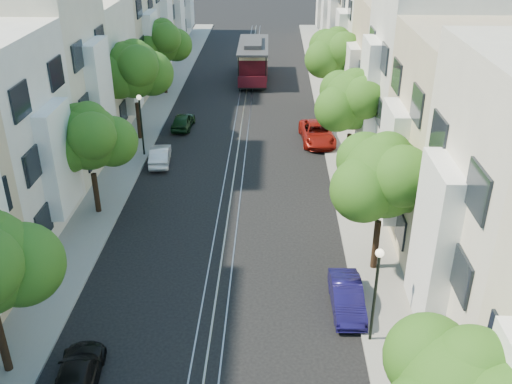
# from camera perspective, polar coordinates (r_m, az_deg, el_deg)

# --- Properties ---
(ground) EXTENTS (200.00, 200.00, 0.00)m
(ground) POSITION_cam_1_polar(r_m,az_deg,el_deg) (44.26, -1.47, 6.63)
(ground) COLOR black
(ground) RESTS_ON ground
(sidewalk_east) EXTENTS (2.50, 80.00, 0.12)m
(sidewalk_east) POSITION_cam_1_polar(r_m,az_deg,el_deg) (44.45, 7.96, 6.55)
(sidewalk_east) COLOR gray
(sidewalk_east) RESTS_ON ground
(sidewalk_west) EXTENTS (2.50, 80.00, 0.12)m
(sidewalk_west) POSITION_cam_1_polar(r_m,az_deg,el_deg) (45.20, -10.75, 6.68)
(sidewalk_west) COLOR gray
(sidewalk_west) RESTS_ON ground
(rail_left) EXTENTS (0.06, 80.00, 0.02)m
(rail_left) POSITION_cam_1_polar(r_m,az_deg,el_deg) (44.29, -2.19, 6.65)
(rail_left) COLOR gray
(rail_left) RESTS_ON ground
(rail_slot) EXTENTS (0.06, 80.00, 0.02)m
(rail_slot) POSITION_cam_1_polar(r_m,az_deg,el_deg) (44.25, -1.47, 6.64)
(rail_slot) COLOR gray
(rail_slot) RESTS_ON ground
(rail_right) EXTENTS (0.06, 80.00, 0.02)m
(rail_right) POSITION_cam_1_polar(r_m,az_deg,el_deg) (44.23, -0.76, 6.64)
(rail_right) COLOR gray
(rail_right) RESTS_ON ground
(lane_line) EXTENTS (0.08, 80.00, 0.01)m
(lane_line) POSITION_cam_1_polar(r_m,az_deg,el_deg) (44.26, -1.47, 6.63)
(lane_line) COLOR tan
(lane_line) RESTS_ON ground
(townhouses_east) EXTENTS (7.75, 72.00, 12.00)m
(townhouses_east) POSITION_cam_1_polar(r_m,az_deg,el_deg) (43.64, 14.60, 12.62)
(townhouses_east) COLOR beige
(townhouses_east) RESTS_ON ground
(townhouses_west) EXTENTS (7.75, 72.00, 11.76)m
(townhouses_west) POSITION_cam_1_polar(r_m,az_deg,el_deg) (44.91, -17.24, 12.54)
(townhouses_west) COLOR silver
(townhouses_west) RESTS_ON ground
(tree_e_b) EXTENTS (4.93, 4.08, 6.68)m
(tree_e_b) POSITION_cam_1_polar(r_m,az_deg,el_deg) (25.30, 12.73, 1.33)
(tree_e_b) COLOR black
(tree_e_b) RESTS_ON ground
(tree_e_c) EXTENTS (4.84, 3.99, 6.52)m
(tree_e_c) POSITION_cam_1_polar(r_m,az_deg,el_deg) (35.45, 9.69, 8.87)
(tree_e_c) COLOR black
(tree_e_c) RESTS_ON ground
(tree_e_d) EXTENTS (5.01, 4.16, 6.85)m
(tree_e_d) POSITION_cam_1_polar(r_m,az_deg,el_deg) (45.90, 8.01, 13.48)
(tree_e_d) COLOR black
(tree_e_d) RESTS_ON ground
(tree_w_b) EXTENTS (4.72, 3.87, 6.27)m
(tree_w_b) POSITION_cam_1_polar(r_m,az_deg,el_deg) (31.01, -16.31, 5.09)
(tree_w_b) COLOR black
(tree_w_b) RESTS_ON ground
(tree_w_c) EXTENTS (5.13, 4.28, 7.09)m
(tree_w_c) POSITION_cam_1_polar(r_m,az_deg,el_deg) (40.88, -12.05, 11.78)
(tree_w_c) COLOR black
(tree_w_c) RESTS_ON ground
(tree_w_d) EXTENTS (4.84, 3.99, 6.52)m
(tree_w_d) POSITION_cam_1_polar(r_m,az_deg,el_deg) (51.45, -9.28, 14.55)
(tree_w_d) COLOR black
(tree_w_d) RESTS_ON ground
(lamp_east) EXTENTS (0.32, 0.32, 4.16)m
(lamp_east) POSITION_cam_1_polar(r_m,az_deg,el_deg) (21.85, 11.95, -8.80)
(lamp_east) COLOR black
(lamp_east) RESTS_ON ground
(lamp_west) EXTENTS (0.32, 0.32, 4.16)m
(lamp_west) POSITION_cam_1_polar(r_m,az_deg,el_deg) (38.56, -11.47, 7.45)
(lamp_west) COLOR black
(lamp_west) RESTS_ON ground
(cable_car) EXTENTS (2.88, 9.01, 3.46)m
(cable_car) POSITION_cam_1_polar(r_m,az_deg,el_deg) (56.04, -0.26, 13.22)
(cable_car) COLOR black
(cable_car) RESTS_ON ground
(parked_car_e_mid) EXTENTS (1.34, 3.64, 1.19)m
(parked_car_e_mid) POSITION_cam_1_polar(r_m,az_deg,el_deg) (24.66, 9.08, -10.33)
(parked_car_e_mid) COLOR #100C3E
(parked_car_e_mid) RESTS_ON ground
(parked_car_e_far) EXTENTS (2.58, 4.99, 1.35)m
(parked_car_e_far) POSITION_cam_1_polar(r_m,az_deg,el_deg) (41.15, 6.14, 5.87)
(parked_car_e_far) COLOR maroon
(parked_car_e_far) RESTS_ON ground
(parked_car_w_near) EXTENTS (1.86, 3.84, 1.08)m
(parked_car_w_near) POSITION_cam_1_polar(r_m,az_deg,el_deg) (22.06, -17.38, -16.96)
(parked_car_w_near) COLOR black
(parked_car_w_near) RESTS_ON ground
(parked_car_w_mid) EXTENTS (1.56, 3.61, 1.16)m
(parked_car_w_mid) POSITION_cam_1_polar(r_m,az_deg,el_deg) (38.00, -9.57, 3.65)
(parked_car_w_mid) COLOR silver
(parked_car_w_mid) RESTS_ON ground
(parked_car_w_far) EXTENTS (1.61, 3.56, 1.18)m
(parked_car_w_far) POSITION_cam_1_polar(r_m,az_deg,el_deg) (43.91, -7.31, 7.07)
(parked_car_w_far) COLOR black
(parked_car_w_far) RESTS_ON ground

